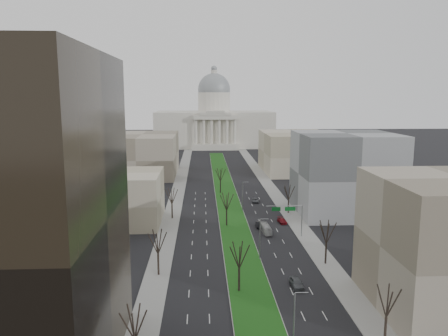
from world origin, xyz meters
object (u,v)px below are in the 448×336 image
object	(u,v)px
car_grey_far	(255,200)
car_grey_near	(296,283)
car_red	(282,221)
box_van	(266,229)
car_black	(259,225)

from	to	relation	value
car_grey_far	car_grey_near	bearing A→B (deg)	-84.73
car_red	car_grey_far	world-z (taller)	car_red
car_grey_near	car_grey_far	xyz separation A→B (m)	(0.33, 65.03, -0.20)
car_grey_far	box_van	distance (m)	32.57
car_black	car_red	world-z (taller)	car_black
car_grey_near	car_black	xyz separation A→B (m)	(-2.11, 37.31, -0.12)
car_black	car_red	size ratio (longest dim) A/B	0.96
box_van	car_grey_near	bearing A→B (deg)	-91.41
car_red	car_grey_far	xyz separation A→B (m)	(-4.46, 24.22, -0.03)
car_grey_far	box_van	bearing A→B (deg)	-86.65
car_grey_near	box_van	size ratio (longest dim) A/B	0.65
car_black	box_van	world-z (taller)	box_van
car_grey_near	box_van	distance (m)	32.50
car_red	car_grey_far	distance (m)	24.62
car_grey_far	car_black	bearing A→B (deg)	-89.47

